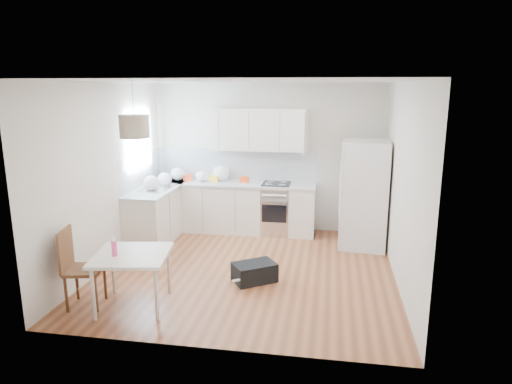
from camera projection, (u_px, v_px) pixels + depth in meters
floor at (248, 270)px, 6.70m from camera, size 4.20×4.20×0.00m
ceiling at (247, 81)px, 6.09m from camera, size 4.20×4.20×0.00m
wall_back at (268, 158)px, 8.42m from camera, size 4.20×0.00×4.20m
wall_left at (108, 175)px, 6.73m from camera, size 0.00×4.20×4.20m
wall_right at (402, 185)px, 6.06m from camera, size 0.00×4.20×4.20m
window_glassblock at (139, 139)px, 7.75m from camera, size 0.02×1.00×1.00m
cabinets_back at (233, 208)px, 8.43m from camera, size 3.00×0.60×0.88m
cabinets_left at (160, 214)px, 8.04m from camera, size 0.60×1.80×0.88m
counter_back at (233, 184)px, 8.33m from camera, size 3.02×0.64×0.04m
counter_left at (158, 188)px, 7.94m from camera, size 0.64×1.82×0.04m
backsplash_back at (236, 164)px, 8.54m from camera, size 3.00×0.01×0.58m
backsplash_left at (141, 170)px, 7.92m from camera, size 0.01×1.80×0.58m
upper_cabinets at (259, 130)px, 8.17m from camera, size 1.70×0.32×0.75m
range_oven at (276, 210)px, 8.30m from camera, size 0.50×0.61×0.88m
sink at (157, 188)px, 7.89m from camera, size 0.50×0.80×0.16m
refrigerator at (365, 194)px, 7.57m from camera, size 0.91×0.94×1.78m
dining_table at (132, 259)px, 5.46m from camera, size 0.98×0.98×0.68m
dining_chair at (84, 268)px, 5.50m from camera, size 0.48×0.48×0.98m
drink_bottle at (114, 247)px, 5.35m from camera, size 0.07×0.07×0.22m
gym_bag at (254, 272)px, 6.28m from camera, size 0.67×0.62×0.26m
pendant_lamp at (134, 126)px, 5.22m from camera, size 0.43×0.43×0.27m
grocery_bag_a at (178, 174)px, 8.48m from camera, size 0.27×0.23×0.24m
grocery_bag_b at (201, 176)px, 8.38m from camera, size 0.22×0.19×0.20m
grocery_bag_c at (221, 173)px, 8.43m from camera, size 0.32×0.27×0.29m
grocery_bag_d at (165, 179)px, 8.06m from camera, size 0.25×0.21×0.23m
grocery_bag_e at (151, 183)px, 7.67m from camera, size 0.28×0.23×0.25m
snack_orange at (244, 180)px, 8.30m from camera, size 0.16×0.10×0.11m
snack_yellow at (214, 178)px, 8.39m from camera, size 0.18×0.13×0.12m
snack_red at (188, 178)px, 8.48m from camera, size 0.18×0.13×0.11m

